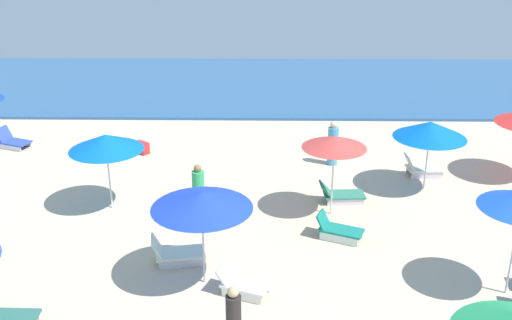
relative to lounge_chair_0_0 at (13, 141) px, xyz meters
The scene contains 16 objects.
ocean 12.76m from the lounge_chair_0_0, 45.20° to the left, with size 60.00×11.41×0.12m, color #2B5687.
lounge_chair_0_0 is the anchor object (origin of this frame).
umbrella_1 12.40m from the lounge_chair_0_0, 47.78° to the right, with size 2.41×2.41×2.44m.
lounge_chair_1_0 11.04m from the lounge_chair_0_0, 47.83° to the right, with size 1.44×0.88×0.76m.
lounge_chair_1_1 13.24m from the lounge_chair_0_0, 46.19° to the right, with size 1.35×0.98×0.64m.
umbrella_2 15.43m from the lounge_chair_0_0, 13.60° to the right, with size 2.31×2.31×2.34m.
lounge_chair_2_0 15.28m from the lounge_chair_0_0, ahead, with size 1.36×0.76×0.76m.
lounge_chair_6_1 11.60m from the lounge_chair_0_0, 69.76° to the right, with size 1.35×0.63×0.79m.
umbrella_7 13.02m from the lounge_chair_0_0, 24.68° to the right, with size 1.89×1.89×2.48m.
lounge_chair_7_0 13.60m from the lounge_chair_0_0, 30.36° to the right, with size 1.39×1.02×0.71m.
lounge_chair_7_1 12.90m from the lounge_chair_0_0, 20.65° to the right, with size 1.45×0.73×0.64m.
umbrella_8 7.37m from the lounge_chair_0_0, 45.33° to the right, with size 2.21×2.21×2.38m.
beachgoer_1 12.21m from the lounge_chair_0_0, ahead, with size 0.47×0.47×1.62m.
beachgoer_2 14.67m from the lounge_chair_0_0, 51.80° to the right, with size 0.36×0.36×1.52m.
beachgoer_3 9.60m from the lounge_chair_0_0, 36.01° to the right, with size 0.48×0.48×1.68m.
cooler_box_0 5.11m from the lounge_chair_0_0, ahead, with size 0.55×0.32×0.44m, color red.
Camera 1 is at (0.69, -6.56, 8.48)m, focal length 42.85 mm.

